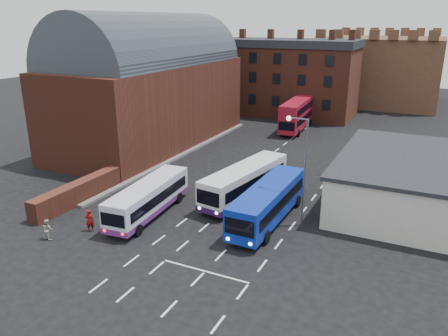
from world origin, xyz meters
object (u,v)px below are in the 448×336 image
at_px(bus_white_inbound, 245,180).
at_px(pedestrian_beige, 48,229).
at_px(street_lamp, 301,162).
at_px(bus_red_double, 296,115).
at_px(pedestrian_red, 90,220).
at_px(bus_blue, 268,201).
at_px(bus_white_outbound, 149,197).

bearing_deg(bus_white_inbound, pedestrian_beige, 62.47).
height_order(bus_white_inbound, street_lamp, street_lamp).
height_order(bus_red_double, street_lamp, street_lamp).
relative_size(street_lamp, pedestrian_red, 4.86).
xyz_separation_m(bus_blue, street_lamp, (2.31, 0.50, 3.37)).
bearing_deg(bus_white_outbound, street_lamp, 12.57).
relative_size(bus_white_outbound, bus_white_inbound, 0.90).
xyz_separation_m(pedestrian_red, pedestrian_beige, (-1.85, -2.31, -0.09)).
distance_m(bus_white_outbound, street_lamp, 12.47).
xyz_separation_m(bus_blue, pedestrian_beige, (-13.27, -9.71, -0.96)).
height_order(bus_blue, bus_red_double, bus_red_double).
relative_size(bus_white_outbound, pedestrian_red, 5.74).
bearing_deg(bus_white_outbound, pedestrian_red, -122.78).
xyz_separation_m(bus_white_outbound, bus_white_inbound, (5.62, 6.57, 0.17)).
bearing_deg(pedestrian_red, bus_blue, -176.81).
xyz_separation_m(street_lamp, pedestrian_beige, (-15.58, -10.20, -4.33)).
bearing_deg(bus_white_outbound, bus_white_inbound, 44.74).
bearing_deg(bus_red_double, bus_blue, 99.72).
xyz_separation_m(bus_white_inbound, street_lamp, (5.79, -3.02, 3.36)).
xyz_separation_m(bus_red_double, pedestrian_red, (-4.48, -37.49, -1.41)).
bearing_deg(bus_blue, street_lamp, -167.19).
height_order(street_lamp, pedestrian_beige, street_lamp).
bearing_deg(street_lamp, pedestrian_red, -150.12).
height_order(bus_blue, street_lamp, street_lamp).
bearing_deg(pedestrian_beige, bus_white_inbound, -113.01).
relative_size(bus_blue, pedestrian_red, 6.23).
bearing_deg(bus_red_double, pedestrian_red, 79.92).
relative_size(bus_blue, street_lamp, 1.28).
distance_m(bus_blue, street_lamp, 4.12).
bearing_deg(street_lamp, bus_white_inbound, 152.46).
height_order(bus_white_inbound, pedestrian_red, bus_white_inbound).
distance_m(bus_red_double, pedestrian_red, 37.78).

